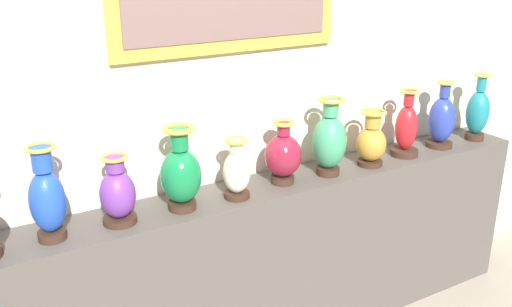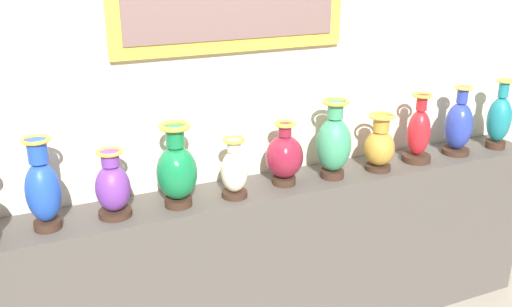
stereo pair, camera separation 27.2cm
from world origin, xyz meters
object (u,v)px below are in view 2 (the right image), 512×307
object	(u,v)px
vase_sapphire	(43,189)
vase_burgundy	(284,156)
vase_violet	(113,187)
vase_ochre	(379,146)
vase_teal	(499,119)
vase_cobalt	(458,126)
vase_crimson	(419,134)
vase_emerald	(177,170)
vase_jade	(334,143)
vase_ivory	(234,171)

from	to	relation	value
vase_sapphire	vase_burgundy	distance (m)	1.12
vase_violet	vase_ochre	distance (m)	1.38
vase_burgundy	vase_teal	bearing A→B (deg)	-1.24
vase_sapphire	vase_cobalt	size ratio (longest dim) A/B	1.02
vase_crimson	vase_teal	bearing A→B (deg)	-1.58
vase_cobalt	vase_violet	bearing A→B (deg)	-179.96
vase_teal	vase_crimson	bearing A→B (deg)	178.42
vase_sapphire	vase_crimson	distance (m)	1.93
vase_violet	vase_teal	distance (m)	2.22
vase_emerald	vase_jade	distance (m)	0.82
vase_sapphire	vase_jade	size ratio (longest dim) A/B	0.98
vase_teal	vase_cobalt	bearing A→B (deg)	176.27
vase_violet	vase_burgundy	size ratio (longest dim) A/B	0.95
vase_jade	vase_crimson	world-z (taller)	vase_jade
vase_emerald	vase_burgundy	world-z (taller)	vase_emerald
vase_burgundy	vase_crimson	world-z (taller)	vase_crimson
vase_violet	vase_burgundy	bearing A→B (deg)	0.84
vase_burgundy	vase_sapphire	bearing A→B (deg)	-179.21
vase_violet	vase_emerald	world-z (taller)	vase_emerald
vase_sapphire	vase_ivory	distance (m)	0.84
vase_crimson	vase_ivory	bearing A→B (deg)	-178.62
vase_emerald	vase_ochre	world-z (taller)	vase_emerald
vase_violet	vase_teal	size ratio (longest dim) A/B	0.75
vase_sapphire	vase_ivory	world-z (taller)	vase_sapphire
vase_emerald	vase_cobalt	bearing A→B (deg)	0.43
vase_emerald	vase_teal	size ratio (longest dim) A/B	0.96
vase_ochre	vase_jade	bearing A→B (deg)	177.83
vase_emerald	vase_ivory	distance (m)	0.28
vase_burgundy	vase_jade	xyz separation A→B (m)	(0.27, -0.02, 0.04)
vase_sapphire	vase_crimson	world-z (taller)	vase_sapphire
vase_ivory	vase_burgundy	size ratio (longest dim) A/B	0.91
vase_violet	vase_jade	size ratio (longest dim) A/B	0.75
vase_ivory	vase_teal	world-z (taller)	vase_teal
vase_jade	vase_crimson	distance (m)	0.55
vase_emerald	vase_teal	bearing A→B (deg)	-0.19
vase_ivory	vase_sapphire	bearing A→B (deg)	178.30
vase_violet	vase_ochre	world-z (taller)	vase_violet
vase_jade	vase_cobalt	world-z (taller)	vase_jade
vase_jade	vase_teal	size ratio (longest dim) A/B	1.00
vase_violet	vase_ivory	size ratio (longest dim) A/B	1.05
vase_sapphire	vase_violet	size ratio (longest dim) A/B	1.31
vase_violet	vase_ochre	bearing A→B (deg)	-0.91
vase_violet	vase_burgundy	xyz separation A→B (m)	(0.84, 0.01, 0.01)
vase_jade	vase_ochre	xyz separation A→B (m)	(0.28, -0.01, -0.05)
vase_jade	vase_cobalt	xyz separation A→B (m)	(0.83, 0.01, -0.02)
vase_sapphire	vase_teal	distance (m)	2.50
vase_ivory	vase_cobalt	bearing A→B (deg)	1.22
vase_emerald	vase_burgundy	xyz separation A→B (m)	(0.55, 0.02, -0.03)
vase_emerald	vase_cobalt	xyz separation A→B (m)	(1.65, 0.01, -0.01)
vase_jade	vase_ochre	size ratio (longest dim) A/B	1.35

